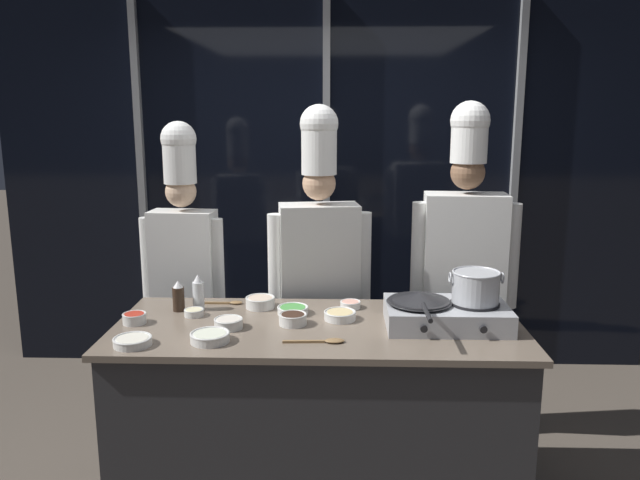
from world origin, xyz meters
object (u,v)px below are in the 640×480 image
at_px(prep_bowl_shrimp, 350,304).
at_px(chef_line, 464,251).
at_px(stock_pot, 476,286).
at_px(prep_bowl_onion, 228,323).
at_px(portable_stove, 446,314).
at_px(serving_spoon_slotted, 230,303).
at_px(chef_sous, 319,257).
at_px(serving_spoon_solid, 327,341).
at_px(prep_bowl_noodles, 194,312).
at_px(chef_head, 184,255).
at_px(prep_bowl_chicken, 260,302).
at_px(prep_bowl_ginger, 340,315).
at_px(prep_bowl_scallions, 293,309).
at_px(prep_bowl_garlic, 133,341).
at_px(prep_bowl_bean_sprouts, 210,336).
at_px(frying_pan, 419,297).
at_px(prep_bowl_soy_glaze, 293,318).
at_px(squeeze_bottle_clear, 198,293).
at_px(prep_bowl_chili_flakes, 134,318).
at_px(squeeze_bottle_soy, 178,297).

relative_size(prep_bowl_shrimp, chef_line, 0.05).
relative_size(stock_pot, prep_bowl_onion, 1.86).
xyz_separation_m(portable_stove, stock_pot, (0.13, 0.00, 0.14)).
bearing_deg(serving_spoon_slotted, chef_sous, 34.53).
bearing_deg(serving_spoon_solid, prep_bowl_noodles, 152.74).
distance_m(prep_bowl_shrimp, chef_head, 1.07).
bearing_deg(chef_line, prep_bowl_chicken, 25.18).
relative_size(stock_pot, prep_bowl_ginger, 1.60).
distance_m(serving_spoon_slotted, chef_sous, 0.57).
height_order(prep_bowl_scallions, prep_bowl_garlic, same).
distance_m(portable_stove, prep_bowl_bean_sprouts, 1.07).
relative_size(prep_bowl_garlic, prep_bowl_onion, 1.24).
bearing_deg(prep_bowl_ginger, frying_pan, -11.88).
relative_size(prep_bowl_soy_glaze, prep_bowl_bean_sprouts, 0.77).
bearing_deg(serving_spoon_solid, chef_sous, 94.03).
xyz_separation_m(prep_bowl_ginger, serving_spoon_solid, (-0.06, -0.30, -0.02)).
xyz_separation_m(frying_pan, stock_pot, (0.26, 0.00, 0.05)).
bearing_deg(chef_line, prep_bowl_onion, 35.17).
distance_m(prep_bowl_garlic, prep_bowl_noodles, 0.43).
relative_size(portable_stove, prep_bowl_shrimp, 5.36).
xyz_separation_m(squeeze_bottle_clear, prep_bowl_scallions, (0.47, -0.05, -0.07)).
height_order(stock_pot, chef_sous, chef_sous).
bearing_deg(stock_pot, portable_stove, -179.90).
bearing_deg(stock_pot, prep_bowl_chicken, 166.60).
distance_m(squeeze_bottle_clear, prep_bowl_shrimp, 0.76).
relative_size(portable_stove, prep_bowl_soy_glaze, 4.23).
distance_m(prep_bowl_noodles, serving_spoon_slotted, 0.24).
bearing_deg(frying_pan, serving_spoon_solid, -151.65).
height_order(prep_bowl_garlic, chef_sous, chef_sous).
xyz_separation_m(prep_bowl_onion, chef_head, (-0.39, 0.78, 0.14)).
height_order(frying_pan, prep_bowl_ginger, frying_pan).
distance_m(prep_bowl_noodles, chef_head, 0.65).
bearing_deg(prep_bowl_bean_sprouts, prep_bowl_shrimp, 38.78).
bearing_deg(stock_pot, chef_sous, 140.43).
relative_size(prep_bowl_scallions, prep_bowl_garlic, 0.94).
bearing_deg(prep_bowl_chili_flakes, serving_spoon_slotted, 38.36).
xyz_separation_m(prep_bowl_scallions, chef_line, (0.93, 0.53, 0.18)).
distance_m(prep_bowl_noodles, chef_line, 1.53).
distance_m(prep_bowl_soy_glaze, prep_bowl_chili_flakes, 0.74).
bearing_deg(prep_bowl_chili_flakes, prep_bowl_ginger, 5.08).
distance_m(prep_bowl_bean_sprouts, serving_spoon_slotted, 0.54).
distance_m(prep_bowl_soy_glaze, prep_bowl_garlic, 0.72).
distance_m(prep_bowl_shrimp, prep_bowl_noodles, 0.77).
distance_m(squeeze_bottle_clear, prep_bowl_chili_flakes, 0.34).
relative_size(prep_bowl_noodles, chef_sous, 0.05).
distance_m(squeeze_bottle_soy, prep_bowl_chili_flakes, 0.26).
height_order(stock_pot, prep_bowl_soy_glaze, stock_pot).
xyz_separation_m(prep_bowl_onion, chef_sous, (0.39, 0.67, 0.15)).
bearing_deg(squeeze_bottle_soy, prep_bowl_chili_flakes, -129.46).
xyz_separation_m(prep_bowl_ginger, prep_bowl_garlic, (-0.88, -0.36, -0.00)).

